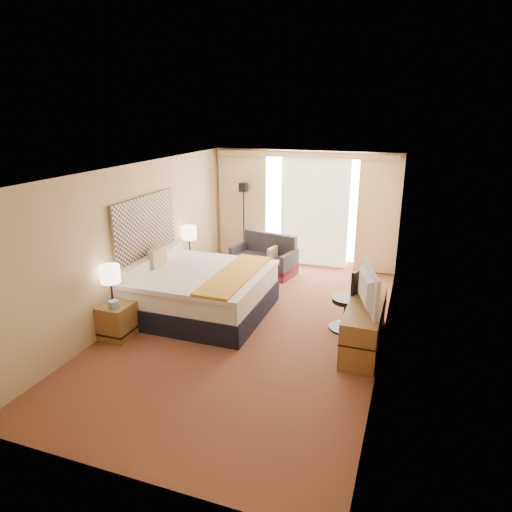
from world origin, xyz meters
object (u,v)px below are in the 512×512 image
(desk_chair, at_px, (349,303))
(lamp_right, at_px, (189,233))
(floor_lamp, at_px, (244,207))
(lamp_left, at_px, (110,275))
(bed, at_px, (199,291))
(media_dresser, at_px, (364,323))
(nightstand_right, at_px, (191,270))
(loveseat, at_px, (265,260))
(television, at_px, (362,288))
(nightstand_left, at_px, (118,321))

(desk_chair, xyz_separation_m, lamp_right, (-3.44, 1.11, 0.57))
(floor_lamp, height_order, lamp_left, floor_lamp)
(floor_lamp, relative_size, lamp_left, 2.86)
(floor_lamp, bearing_deg, bed, -84.42)
(media_dresser, xyz_separation_m, lamp_left, (-3.72, -1.09, 0.70))
(desk_chair, distance_m, lamp_right, 3.66)
(desk_chair, relative_size, lamp_left, 1.65)
(floor_lamp, bearing_deg, nightstand_right, -106.68)
(nightstand_right, relative_size, lamp_left, 0.84)
(lamp_right, bearing_deg, media_dresser, -22.08)
(loveseat, relative_size, television, 1.41)
(nightstand_right, bearing_deg, lamp_right, 118.46)
(bed, relative_size, loveseat, 1.55)
(nightstand_right, distance_m, lamp_right, 0.78)
(nightstand_left, xyz_separation_m, bed, (0.81, 1.26, 0.13))
(lamp_right, bearing_deg, lamp_left, -89.75)
(nightstand_left, relative_size, lamp_left, 0.84)
(floor_lamp, distance_m, desk_chair, 4.09)
(lamp_right, relative_size, television, 0.62)
(nightstand_left, xyz_separation_m, floor_lamp, (0.52, 4.23, 1.04))
(bed, relative_size, desk_chair, 2.14)
(desk_chair, height_order, lamp_left, lamp_left)
(lamp_right, bearing_deg, nightstand_right, -61.54)
(lamp_right, height_order, television, television)
(lamp_left, relative_size, television, 0.62)
(media_dresser, bearing_deg, desk_chair, 126.11)
(media_dresser, xyz_separation_m, loveseat, (-2.46, 2.56, -0.07))
(nightstand_right, xyz_separation_m, media_dresser, (3.70, -1.45, 0.07))
(loveseat, height_order, television, television)
(nightstand_left, distance_m, loveseat, 3.82)
(floor_lamp, relative_size, desk_chair, 1.73)
(floor_lamp, xyz_separation_m, desk_chair, (2.89, -2.77, -0.84))
(lamp_right, bearing_deg, television, -25.07)
(bed, bearing_deg, nightstand_left, -122.77)
(nightstand_left, relative_size, lamp_right, 0.85)
(loveseat, relative_size, lamp_right, 2.28)
(loveseat, height_order, lamp_left, lamp_left)
(nightstand_left, bearing_deg, desk_chair, 23.19)
(bed, height_order, loveseat, bed)
(nightstand_left, bearing_deg, television, 12.97)
(nightstand_right, bearing_deg, floor_lamp, 73.32)
(nightstand_left, relative_size, nightstand_right, 1.00)
(nightstand_right, bearing_deg, media_dresser, -21.40)
(floor_lamp, height_order, desk_chair, floor_lamp)
(television, bearing_deg, nightstand_left, 86.12)
(bed, distance_m, lamp_right, 1.68)
(lamp_right, distance_m, television, 4.07)
(lamp_left, bearing_deg, nightstand_right, 89.47)
(lamp_right, bearing_deg, floor_lamp, 71.61)
(bed, distance_m, television, 2.93)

